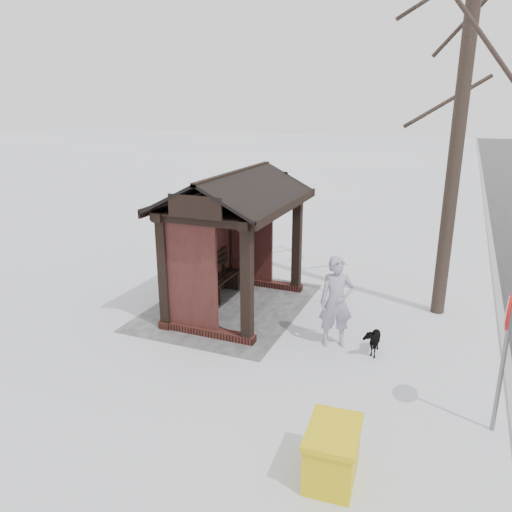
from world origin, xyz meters
The scene contains 9 objects.
ground centered at (0.00, 0.00, 0.00)m, with size 120.00×120.00×0.00m, color silver.
kerb centered at (0.00, 5.50, 0.01)m, with size 120.00×0.15×0.06m, color gray.
trampled_patch centered at (0.00, -0.20, 0.01)m, with size 4.20×3.20×0.02m, color gray.
bus_shelter centered at (0.00, -0.16, 2.17)m, with size 3.60×2.40×3.09m.
tree_near centered at (-1.50, 4.20, 6.16)m, with size 3.42×3.42×9.03m.
pedestrian centered at (0.90, 2.46, 0.88)m, with size 0.64×0.42×1.76m, color #968DA5.
dog centered at (0.95, 3.18, 0.27)m, with size 0.29×0.64×0.54m, color black.
grit_bin centered at (4.39, 3.29, 0.36)m, with size 0.95×0.69×0.70m.
road_sign centered at (2.60, 5.16, 1.53)m, with size 0.53×0.13×2.10m.
Camera 1 is at (9.48, 4.38, 4.49)m, focal length 35.00 mm.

